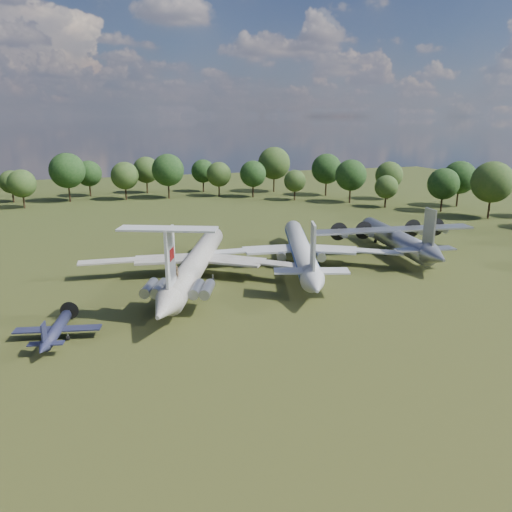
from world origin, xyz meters
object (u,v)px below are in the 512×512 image
object	(u,v)px
il62_airliner	(197,266)
person_on_il62	(177,272)
tu104_jet	(301,254)
small_prop_west	(57,332)
an12_transport	(395,242)

from	to	relation	value
il62_airliner	person_on_il62	distance (m)	13.56
person_on_il62	tu104_jet	bearing A→B (deg)	-116.17
small_prop_west	tu104_jet	bearing A→B (deg)	37.48
small_prop_west	person_on_il62	world-z (taller)	person_on_il62
tu104_jet	person_on_il62	size ratio (longest dim) A/B	26.84
small_prop_west	an12_transport	bearing A→B (deg)	31.45
tu104_jet	an12_transport	bearing A→B (deg)	24.50
an12_transport	person_on_il62	bearing A→B (deg)	-151.67
an12_transport	il62_airliner	bearing A→B (deg)	-166.16
an12_transport	small_prop_west	size ratio (longest dim) A/B	2.62
tu104_jet	an12_transport	world-z (taller)	tu104_jet
il62_airliner	small_prop_west	size ratio (longest dim) A/B	3.66
il62_airliner	small_prop_west	xyz separation A→B (m)	(-19.42, -15.88, -1.39)
an12_transport	person_on_il62	xyz separation A→B (m)	(-43.08, -16.53, 3.30)
il62_airliner	small_prop_west	world-z (taller)	il62_airliner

